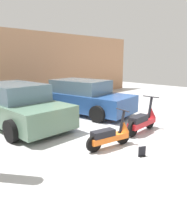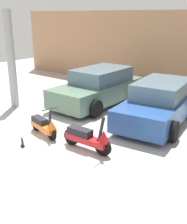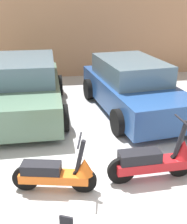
# 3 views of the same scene
# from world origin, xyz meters

# --- Properties ---
(ground_plane) EXTENTS (28.00, 28.00, 0.00)m
(ground_plane) POSITION_xyz_m (0.00, 0.00, 0.00)
(ground_plane) COLOR #B2B2B2
(wall_back) EXTENTS (19.60, 0.12, 3.83)m
(wall_back) POSITION_xyz_m (0.00, 7.80, 1.91)
(wall_back) COLOR tan
(wall_back) RESTS_ON ground_plane
(scooter_front_left) EXTENTS (1.43, 0.60, 1.00)m
(scooter_front_left) POSITION_xyz_m (-0.44, 0.41, 0.36)
(scooter_front_left) COLOR black
(scooter_front_left) RESTS_ON ground_plane
(scooter_front_right) EXTENTS (1.62, 0.58, 1.13)m
(scooter_front_right) POSITION_xyz_m (1.30, 0.50, 0.40)
(scooter_front_right) COLOR black
(scooter_front_right) RESTS_ON ground_plane
(car_rear_left) EXTENTS (2.18, 4.43, 1.50)m
(car_rear_left) POSITION_xyz_m (-1.21, 4.15, 0.72)
(car_rear_left) COLOR #51705B
(car_rear_left) RESTS_ON ground_plane
(car_rear_center) EXTENTS (2.50, 4.46, 1.45)m
(car_rear_center) POSITION_xyz_m (1.76, 3.82, 0.69)
(car_rear_center) COLOR navy
(car_rear_center) RESTS_ON ground_plane
(placard_near_left_scooter) EXTENTS (0.20, 0.17, 0.26)m
(placard_near_left_scooter) POSITION_xyz_m (-0.36, -0.51, 0.11)
(placard_near_left_scooter) COLOR black
(placard_near_left_scooter) RESTS_ON ground_plane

